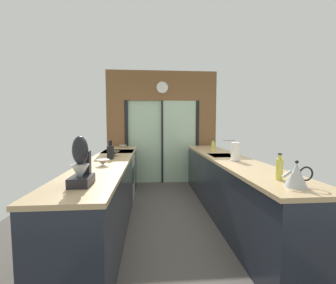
{
  "coord_description": "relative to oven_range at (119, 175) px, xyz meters",
  "views": [
    {
      "loc": [
        -0.31,
        -3.06,
        1.44
      ],
      "look_at": [
        -0.0,
        0.67,
        1.14
      ],
      "focal_mm": 24.05,
      "sensor_mm": 36.0,
      "label": 1
    }
  ],
  "objects": [
    {
      "name": "soap_bottle_near",
      "position": [
        1.8,
        -2.35,
        0.57
      ],
      "size": [
        0.06,
        0.06,
        0.25
      ],
      "color": "#D1CC4C",
      "rests_on": "right_counter_run"
    },
    {
      "name": "mixing_bowl_far",
      "position": [
        0.02,
        0.63,
        0.5
      ],
      "size": [
        0.18,
        0.18,
        0.06
      ],
      "color": "silver",
      "rests_on": "left_counter_run"
    },
    {
      "name": "knife_block",
      "position": [
        0.02,
        -0.94,
        0.57
      ],
      "size": [
        0.08,
        0.14,
        0.28
      ],
      "color": "black",
      "rests_on": "left_counter_run"
    },
    {
      "name": "right_counter_run",
      "position": [
        1.82,
        -0.95,
        0.01
      ],
      "size": [
        0.62,
        3.8,
        0.92
      ],
      "color": "#1E232D",
      "rests_on": "ground_plane"
    },
    {
      "name": "soap_bottle_far",
      "position": [
        1.8,
        -0.17,
        0.56
      ],
      "size": [
        0.06,
        0.06,
        0.23
      ],
      "color": "#D1CC4C",
      "rests_on": "right_counter_run"
    },
    {
      "name": "kettle",
      "position": [
        1.8,
        -2.59,
        0.56
      ],
      "size": [
        0.27,
        0.18,
        0.22
      ],
      "color": "#B7BABC",
      "rests_on": "right_counter_run"
    },
    {
      "name": "sink_faucet",
      "position": [
        1.97,
        -0.7,
        0.64
      ],
      "size": [
        0.19,
        0.02,
        0.26
      ],
      "color": "#B7BABC",
      "rests_on": "right_counter_run"
    },
    {
      "name": "stand_mixer",
      "position": [
        0.02,
        -2.38,
        0.63
      ],
      "size": [
        0.17,
        0.27,
        0.42
      ],
      "color": "black",
      "rests_on": "left_counter_run"
    },
    {
      "name": "left_counter_run",
      "position": [
        -0.0,
        -1.12,
        0.01
      ],
      "size": [
        0.62,
        3.8,
        0.92
      ],
      "color": "#1E232D",
      "rests_on": "ground_plane"
    },
    {
      "name": "back_wall_unit",
      "position": [
        0.91,
        1.15,
        1.07
      ],
      "size": [
        2.64,
        0.12,
        2.7
      ],
      "color": "brown",
      "rests_on": "ground_plane"
    },
    {
      "name": "paper_towel_roll",
      "position": [
        1.8,
        -1.26,
        0.59
      ],
      "size": [
        0.13,
        0.13,
        0.29
      ],
      "color": "#B7BABC",
      "rests_on": "right_counter_run"
    },
    {
      "name": "ground_plane",
      "position": [
        0.91,
        -0.65,
        -0.47
      ],
      "size": [
        5.04,
        7.6,
        0.02
      ],
      "primitive_type": "cube",
      "color": "#4C4742"
    },
    {
      "name": "mixing_bowl_near",
      "position": [
        0.02,
        -1.5,
        0.51
      ],
      "size": [
        0.16,
        0.16,
        0.08
      ],
      "color": "gray",
      "rests_on": "left_counter_run"
    },
    {
      "name": "mixing_bowl_mid",
      "position": [
        0.02,
        -0.65,
        0.51
      ],
      "size": [
        0.19,
        0.19,
        0.08
      ],
      "color": "#514C47",
      "rests_on": "left_counter_run"
    },
    {
      "name": "oven_range",
      "position": [
        0.0,
        0.0,
        0.0
      ],
      "size": [
        0.6,
        0.6,
        0.92
      ],
      "color": "#B7BABC",
      "rests_on": "ground_plane"
    }
  ]
}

